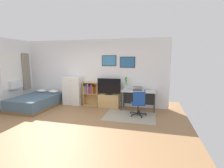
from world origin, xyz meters
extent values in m
plane|color=#936B44|center=(0.00, 0.00, 0.00)|extent=(7.20, 7.20, 0.00)
cube|color=white|center=(0.00, 2.43, 1.35)|extent=(6.12, 0.06, 2.70)
cube|color=black|center=(0.71, 2.38, 1.85)|extent=(0.59, 0.02, 0.42)
cube|color=teal|center=(0.71, 2.37, 1.85)|extent=(0.55, 0.01, 0.38)
cube|color=black|center=(1.45, 2.38, 1.79)|extent=(0.59, 0.02, 0.42)
cube|color=#285B93|center=(1.45, 2.37, 1.79)|extent=(0.55, 0.01, 0.38)
cube|color=white|center=(-2.98, 1.30, 1.45)|extent=(0.02, 1.03, 1.48)
cube|color=silver|center=(-2.99, 1.30, 1.45)|extent=(0.01, 0.95, 1.40)
cube|color=gray|center=(-2.94, 1.99, 1.38)|extent=(0.05, 0.40, 1.54)
cube|color=silver|center=(-2.89, 1.30, 0.90)|extent=(0.20, 0.52, 0.30)
cube|color=#9E937F|center=(1.73, 1.28, 0.00)|extent=(1.70, 1.20, 0.01)
cube|color=brown|center=(-2.02, 1.36, 0.05)|extent=(1.40, 2.00, 0.10)
cube|color=#476075|center=(-2.02, 1.36, 0.28)|extent=(1.36, 1.96, 0.37)
ellipsoid|color=white|center=(-2.31, 2.11, 0.53)|extent=(0.45, 0.29, 0.14)
ellipsoid|color=white|center=(-1.71, 2.09, 0.53)|extent=(0.45, 0.29, 0.14)
cube|color=white|center=(-0.83, 2.16, 0.59)|extent=(0.77, 0.42, 1.18)
cube|color=silver|center=(-0.83, 1.94, 0.12)|extent=(0.73, 0.01, 0.21)
sphere|color=#A59E8C|center=(-0.83, 1.93, 0.12)|extent=(0.03, 0.03, 0.03)
cube|color=silver|center=(-0.83, 1.94, 0.36)|extent=(0.73, 0.01, 0.21)
sphere|color=#A59E8C|center=(-0.83, 1.93, 0.36)|extent=(0.03, 0.03, 0.03)
cube|color=silver|center=(-0.83, 1.94, 0.59)|extent=(0.73, 0.01, 0.21)
sphere|color=#A59E8C|center=(-0.83, 1.93, 0.59)|extent=(0.03, 0.03, 0.03)
cube|color=silver|center=(-0.83, 1.94, 0.82)|extent=(0.73, 0.01, 0.21)
sphere|color=#A59E8C|center=(-0.83, 1.93, 0.82)|extent=(0.03, 0.03, 0.03)
cube|color=silver|center=(-0.83, 1.94, 1.05)|extent=(0.73, 0.01, 0.21)
sphere|color=#A59E8C|center=(-0.83, 1.93, 1.05)|extent=(0.03, 0.03, 0.03)
cube|color=tan|center=(-0.34, 2.22, 0.48)|extent=(0.02, 0.30, 0.96)
cube|color=tan|center=(0.29, 2.22, 0.48)|extent=(0.02, 0.30, 0.96)
cube|color=tan|center=(-0.03, 2.22, 0.01)|extent=(0.64, 0.30, 0.02)
cube|color=tan|center=(-0.03, 2.22, 0.50)|extent=(0.60, 0.30, 0.02)
cube|color=tan|center=(-0.03, 2.22, 0.95)|extent=(0.60, 0.30, 0.02)
cube|color=tan|center=(-0.03, 2.37, 0.48)|extent=(0.64, 0.01, 0.96)
cube|color=gold|center=(-0.30, 2.20, 0.65)|extent=(0.03, 0.23, 0.28)
cube|color=#1E519E|center=(-0.27, 2.18, 0.68)|extent=(0.03, 0.21, 0.35)
cube|color=orange|center=(-0.23, 2.17, 0.66)|extent=(0.03, 0.19, 0.30)
cube|color=#1E519E|center=(-0.20, 2.17, 0.70)|extent=(0.04, 0.18, 0.37)
cube|color=#8C388C|center=(-0.16, 2.18, 0.64)|extent=(0.02, 0.19, 0.27)
cube|color=orange|center=(-0.13, 2.19, 0.71)|extent=(0.03, 0.21, 0.40)
cube|color=#1E519E|center=(-0.10, 2.17, 0.71)|extent=(0.03, 0.18, 0.40)
cube|color=red|center=(-0.06, 2.19, 0.67)|extent=(0.02, 0.21, 0.33)
cube|color=#8C388C|center=(-0.03, 2.18, 0.64)|extent=(0.02, 0.21, 0.27)
cube|color=#1E519E|center=(0.00, 2.17, 0.69)|extent=(0.03, 0.18, 0.36)
cube|color=red|center=(0.04, 2.18, 0.70)|extent=(0.03, 0.20, 0.39)
cube|color=orange|center=(0.07, 2.19, 0.66)|extent=(0.02, 0.23, 0.30)
cube|color=tan|center=(0.76, 2.17, 0.26)|extent=(0.84, 0.40, 0.51)
cube|color=tan|center=(0.76, 1.97, 0.26)|extent=(0.84, 0.01, 0.02)
cube|color=black|center=(0.76, 2.15, 0.52)|extent=(0.28, 0.16, 0.02)
cube|color=black|center=(0.76, 2.15, 0.56)|extent=(0.06, 0.04, 0.05)
cube|color=black|center=(0.76, 2.15, 0.86)|extent=(0.94, 0.02, 0.59)
cube|color=black|center=(0.76, 2.14, 0.86)|extent=(0.91, 0.01, 0.56)
cube|color=silver|center=(1.93, 2.07, 0.72)|extent=(1.25, 0.59, 0.03)
cube|color=#2D2D30|center=(1.33, 1.81, 0.35)|extent=(0.03, 0.03, 0.71)
cube|color=#2D2D30|center=(2.52, 1.81, 0.35)|extent=(0.03, 0.03, 0.71)
cube|color=#2D2D30|center=(1.33, 2.34, 0.35)|extent=(0.03, 0.03, 0.71)
cube|color=#2D2D30|center=(2.52, 2.34, 0.35)|extent=(0.03, 0.03, 0.71)
cube|color=#2D2D30|center=(1.93, 2.36, 0.39)|extent=(1.19, 0.02, 0.50)
cylinder|color=#232326|center=(2.25, 1.51, 0.03)|extent=(0.05, 0.05, 0.05)
cube|color=#232326|center=(2.12, 1.48, 0.07)|extent=(0.28, 0.09, 0.02)
cylinder|color=#232326|center=(2.00, 1.73, 0.03)|extent=(0.05, 0.05, 0.05)
cube|color=#232326|center=(1.99, 1.59, 0.07)|extent=(0.06, 0.28, 0.02)
cylinder|color=#232326|center=(1.72, 1.56, 0.03)|extent=(0.05, 0.05, 0.05)
cube|color=#232326|center=(1.85, 1.50, 0.07)|extent=(0.27, 0.14, 0.02)
cylinder|color=#232326|center=(1.79, 1.24, 0.03)|extent=(0.05, 0.05, 0.05)
cube|color=#232326|center=(1.89, 1.34, 0.07)|extent=(0.21, 0.23, 0.02)
cylinder|color=#232326|center=(2.12, 1.21, 0.03)|extent=(0.05, 0.05, 0.05)
cube|color=#232326|center=(2.05, 1.33, 0.07)|extent=(0.17, 0.26, 0.02)
cylinder|color=#232326|center=(1.98, 1.45, 0.23)|extent=(0.04, 0.04, 0.30)
cube|color=#1E479E|center=(1.98, 1.45, 0.40)|extent=(0.53, 0.53, 0.03)
cube|color=#1E479E|center=(2.02, 1.25, 0.64)|extent=(0.39, 0.12, 0.45)
cube|color=#B7B7BC|center=(1.90, 2.10, 0.75)|extent=(0.40, 0.30, 0.01)
cube|color=black|center=(1.90, 2.09, 0.75)|extent=(0.37, 0.27, 0.00)
cube|color=#B7B7BC|center=(1.87, 2.25, 0.87)|extent=(0.40, 0.28, 0.07)
cube|color=black|center=(1.87, 2.24, 0.87)|extent=(0.37, 0.26, 0.06)
ellipsoid|color=#262628|center=(2.16, 2.04, 0.76)|extent=(0.06, 0.10, 0.03)
cylinder|color=silver|center=(1.43, 2.24, 0.82)|extent=(0.09, 0.09, 0.16)
cylinder|color=#3D8438|center=(1.44, 2.24, 0.99)|extent=(0.01, 0.01, 0.40)
sphere|color=#308B2C|center=(1.44, 2.24, 1.18)|extent=(0.07, 0.07, 0.07)
cylinder|color=#3D8438|center=(1.43, 2.25, 0.93)|extent=(0.01, 0.01, 0.29)
sphere|color=#308B2C|center=(1.43, 2.25, 1.08)|extent=(0.07, 0.07, 0.07)
cylinder|color=#3D8438|center=(1.40, 2.24, 0.97)|extent=(0.01, 0.01, 0.35)
sphere|color=#308B2C|center=(1.40, 2.24, 1.14)|extent=(0.07, 0.07, 0.07)
cylinder|color=#3D8438|center=(1.43, 2.23, 0.99)|extent=(0.01, 0.01, 0.41)
sphere|color=#308B2C|center=(1.43, 2.23, 1.19)|extent=(0.07, 0.07, 0.07)
cylinder|color=silver|center=(1.56, 1.99, 0.74)|extent=(0.06, 0.06, 0.01)
cylinder|color=silver|center=(1.56, 1.99, 0.80)|extent=(0.01, 0.01, 0.10)
cone|color=silver|center=(1.56, 1.99, 0.88)|extent=(0.07, 0.07, 0.07)
camera|label=1|loc=(2.44, -4.03, 1.91)|focal=26.32mm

